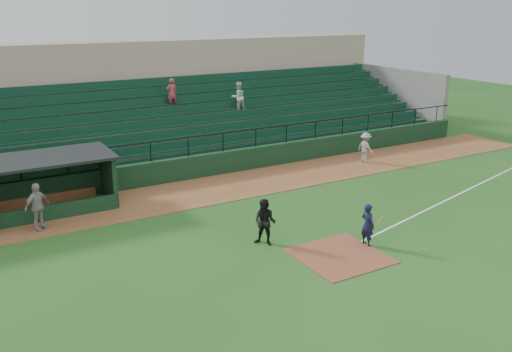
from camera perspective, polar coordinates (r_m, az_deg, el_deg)
ground at (r=20.69m, az=7.01°, el=-7.29°), size 90.00×90.00×0.00m
warning_track at (r=27.02m, az=-3.19°, el=-1.16°), size 40.00×4.00×0.03m
home_plate_dirt at (r=19.97m, az=8.75°, el=-8.26°), size 3.00×3.00×0.03m
foul_line at (r=26.71m, az=19.32°, el=-2.40°), size 17.49×4.44×0.01m
stadium_structure at (r=33.98m, az=-9.79°, el=6.45°), size 38.00×13.08×6.40m
dugout at (r=25.56m, az=-24.80°, el=-0.77°), size 8.90×3.20×2.42m
batter_at_plate at (r=20.72m, az=11.61°, el=-5.02°), size 1.01×0.68×1.64m
umpire at (r=20.33m, az=0.95°, el=-4.88°), size 1.07×1.10×1.78m
runner at (r=31.77m, az=11.39°, el=2.96°), size 0.74×1.15×1.70m
dugout_player_a at (r=23.25m, az=-21.92°, el=-2.99°), size 1.22×0.97×1.94m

